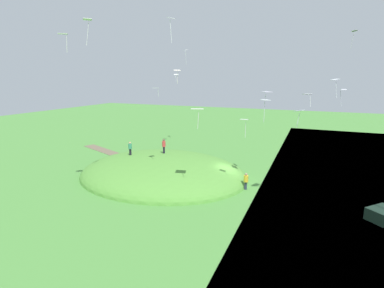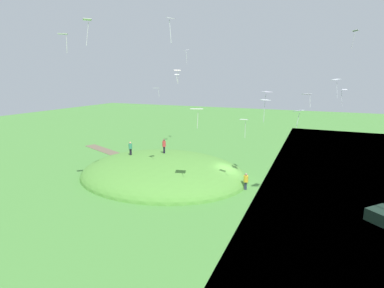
# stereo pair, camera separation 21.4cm
# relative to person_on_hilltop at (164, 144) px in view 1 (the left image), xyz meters

# --- Properties ---
(ground_plane) EXTENTS (160.00, 160.00, 0.00)m
(ground_plane) POSITION_rel_person_on_hilltop_xyz_m (-8.41, 0.10, -3.44)
(ground_plane) COLOR #4A883A
(grass_hill) EXTENTS (20.22, 16.77, 4.70)m
(grass_hill) POSITION_rel_person_on_hilltop_xyz_m (-0.41, 1.25, -3.44)
(grass_hill) COLOR #529138
(grass_hill) RESTS_ON ground_plane
(dirt_path) EXTENTS (14.19, 7.06, 0.04)m
(dirt_path) POSITION_rel_person_on_hilltop_xyz_m (12.01, -4.80, -3.42)
(dirt_path) COLOR brown
(dirt_path) RESTS_ON ground_plane
(person_on_hilltop) EXTENTS (0.56, 0.56, 1.77)m
(person_on_hilltop) POSITION_rel_person_on_hilltop_xyz_m (0.00, 0.00, 0.00)
(person_on_hilltop) COLOR black
(person_on_hilltop) RESTS_ON grass_hill
(person_with_child) EXTENTS (0.55, 0.55, 1.78)m
(person_with_child) POSITION_rel_person_on_hilltop_xyz_m (-10.59, 1.95, -2.33)
(person_with_child) COLOR #2B3344
(person_with_child) RESTS_ON ground_plane
(person_walking_path) EXTENTS (0.57, 0.57, 1.63)m
(person_walking_path) POSITION_rel_person_on_hilltop_xyz_m (3.72, 1.70, -0.28)
(person_walking_path) COLOR black
(person_walking_path) RESTS_ON grass_hill
(kite_0) EXTENTS (1.23, 1.04, 1.66)m
(kite_0) POSITION_rel_person_on_hilltop_xyz_m (-7.54, 7.90, 5.31)
(kite_0) COLOR white
(kite_1) EXTENTS (1.30, 1.34, 1.85)m
(kite_1) POSITION_rel_person_on_hilltop_xyz_m (-11.68, -1.20, 6.38)
(kite_1) COLOR white
(kite_2) EXTENTS (0.79, 0.81, 2.20)m
(kite_2) POSITION_rel_person_on_hilltop_xyz_m (2.61, -12.45, 11.83)
(kite_2) COLOR white
(kite_3) EXTENTS (0.93, 0.89, 1.57)m
(kite_3) POSITION_rel_person_on_hilltop_xyz_m (-1.56, -0.71, 8.63)
(kite_3) COLOR silver
(kite_4) EXTENTS (0.72, 0.51, 1.71)m
(kite_4) POSITION_rel_person_on_hilltop_xyz_m (-10.72, 4.37, 4.07)
(kite_4) COLOR white
(kite_5) EXTENTS (0.63, 0.72, 1.95)m
(kite_5) POSITION_rel_person_on_hilltop_xyz_m (-5.48, 8.35, 12.22)
(kite_5) COLOR white
(kite_6) EXTENTS (0.78, 0.67, 1.07)m
(kite_6) POSITION_rel_person_on_hilltop_xyz_m (-15.85, 5.33, 6.56)
(kite_6) COLOR white
(kite_7) EXTENTS (0.73, 0.60, 2.06)m
(kite_7) POSITION_rel_person_on_hilltop_xyz_m (-19.52, -10.43, 6.24)
(kite_7) COLOR white
(kite_8) EXTENTS (0.86, 0.75, 1.18)m
(kite_8) POSITION_rel_person_on_hilltop_xyz_m (3.88, -11.58, 8.34)
(kite_8) COLOR white
(kite_9) EXTENTS (0.81, 0.81, 2.10)m
(kite_9) POSITION_rel_person_on_hilltop_xyz_m (1.28, 10.18, 12.32)
(kite_9) COLOR white
(kite_10) EXTENTS (0.76, 0.94, 1.96)m
(kite_10) POSITION_rel_person_on_hilltop_xyz_m (-19.80, -8.47, 12.86)
(kite_10) COLOR silver
(kite_11) EXTENTS (1.09, 1.22, 2.12)m
(kite_11) POSITION_rel_person_on_hilltop_xyz_m (-12.17, 2.38, 5.75)
(kite_11) COLOR white
(kite_12) EXTENTS (1.13, 1.29, 2.20)m
(kite_12) POSITION_rel_person_on_hilltop_xyz_m (-18.41, -8.70, 7.59)
(kite_12) COLOR white
(kite_13) EXTENTS (0.90, 1.06, 1.50)m
(kite_13) POSITION_rel_person_on_hilltop_xyz_m (-15.29, 4.32, 5.13)
(kite_13) COLOR white
(kite_14) EXTENTS (0.91, 0.87, 1.51)m
(kite_14) POSITION_rel_person_on_hilltop_xyz_m (3.04, 11.14, 11.29)
(kite_14) COLOR silver
(kite_15) EXTENTS (0.73, 0.53, 1.19)m
(kite_15) POSITION_rel_person_on_hilltop_xyz_m (2.77, -3.30, 6.52)
(kite_15) COLOR white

